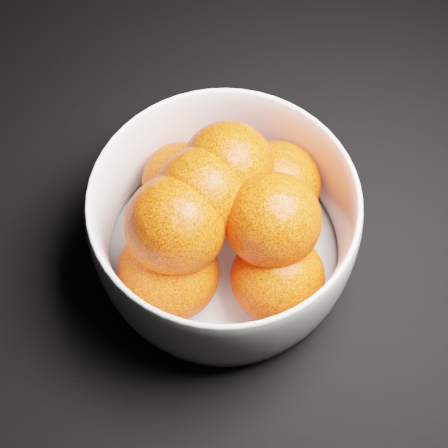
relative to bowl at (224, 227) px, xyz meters
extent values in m
cylinder|color=silver|center=(0.00, 0.00, -0.04)|extent=(0.19, 0.19, 0.01)
sphere|color=#EE3C0B|center=(0.05, 0.04, 0.00)|extent=(0.07, 0.07, 0.07)
sphere|color=#EE3C0B|center=(-0.03, 0.05, 0.00)|extent=(0.06, 0.06, 0.06)
sphere|color=#EE3C0B|center=(-0.05, -0.03, 0.00)|extent=(0.08, 0.08, 0.08)
sphere|color=#EE3C0B|center=(0.04, -0.05, 0.00)|extent=(0.07, 0.07, 0.07)
sphere|color=#EE3C0B|center=(0.01, 0.03, 0.04)|extent=(0.07, 0.07, 0.07)
sphere|color=#EE3C0B|center=(-0.04, -0.01, 0.04)|extent=(0.07, 0.07, 0.07)
sphere|color=#EE3C0B|center=(0.03, -0.02, 0.04)|extent=(0.07, 0.07, 0.07)
sphere|color=#EE3C0B|center=(-0.02, 0.01, 0.04)|extent=(0.07, 0.07, 0.07)
camera|label=1|loc=(-0.03, -0.22, 0.43)|focal=50.00mm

